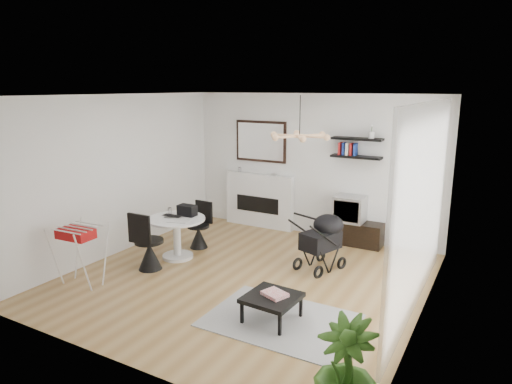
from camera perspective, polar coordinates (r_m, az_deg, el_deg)
The scene contains 25 objects.
floor at distance 6.99m, azimuth -1.29°, elevation -10.72°, with size 5.00×5.00×0.00m, color olive.
ceiling at distance 6.40m, azimuth -1.41°, elevation 11.99°, with size 5.00×5.00×0.00m, color white.
wall_back at distance 8.77m, azimuth 6.99°, elevation 3.31°, with size 5.00×5.00×0.00m, color white.
wall_left at distance 8.10m, azimuth -16.78°, elevation 2.04°, with size 5.00×5.00×0.00m, color white.
wall_right at distance 5.75m, azimuth 20.67°, elevation -2.59°, with size 5.00×5.00×0.00m, color white.
sheer_curtain at distance 5.96m, azimuth 20.02°, elevation -2.02°, with size 0.04×3.60×2.60m, color white.
fireplace at distance 9.30m, azimuth 0.41°, elevation -0.22°, with size 1.50×0.17×2.16m.
shelf_lower at distance 8.32m, azimuth 12.42°, elevation 4.32°, with size 0.90×0.25×0.04m, color black.
shelf_upper at distance 8.28m, azimuth 12.53°, elevation 6.51°, with size 0.90×0.25×0.04m, color black.
pendant_lamp at distance 6.38m, azimuth 5.46°, elevation 6.99°, with size 0.90×0.90×0.10m, color #E1AA76, non-canonical shape.
tv_console at distance 8.56m, azimuth 11.81°, elevation -4.97°, with size 1.13×0.40×0.43m, color black.
crt_tv at distance 8.44m, azimuth 11.66°, elevation -2.05°, with size 0.54×0.47×0.47m.
dining_table at distance 7.73m, azimuth -9.87°, elevation -4.91°, with size 0.95×0.95×0.70m.
laptop at distance 7.69m, azimuth -10.66°, elevation -3.09°, with size 0.35×0.22×0.03m, color black.
black_bag at distance 7.76m, azimuth -8.60°, elevation -2.28°, with size 0.30×0.18×0.18m, color black.
newspaper at distance 7.50m, azimuth -9.54°, elevation -3.54°, with size 0.33×0.27×0.01m, color white.
drinking_glass at distance 7.91m, azimuth -10.72°, elevation -2.33°, with size 0.07×0.07×0.11m, color white.
chair_far at distance 8.24m, azimuth -7.12°, elevation -5.15°, with size 0.39×0.39×0.82m.
chair_near at distance 7.39m, azimuth -13.27°, elevation -7.23°, with size 0.45×0.46×0.95m.
drying_rack at distance 7.08m, azimuth -21.10°, elevation -7.26°, with size 0.62×0.58×0.89m.
stroller at distance 7.28m, azimuth 8.32°, elevation -6.36°, with size 0.71×0.88×0.97m.
rug at distance 5.85m, azimuth 3.05°, elevation -15.70°, with size 1.78×1.28×0.01m, color gray.
coffee_table at distance 5.72m, azimuth 2.00°, elevation -13.15°, with size 0.65×0.65×0.32m.
magazines at distance 5.70m, azimuth 2.36°, elevation -12.62°, with size 0.29×0.23×0.04m, color #B92E36.
potted_plant at distance 4.21m, azimuth 11.09°, elevation -21.08°, with size 0.53×0.53×0.94m, color #32621C.
Camera 1 is at (3.25, -5.51, 2.81)m, focal length 32.00 mm.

